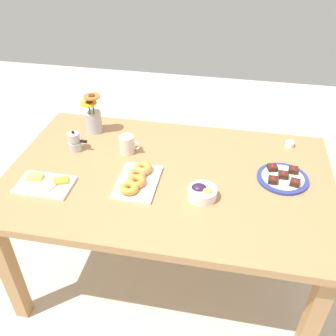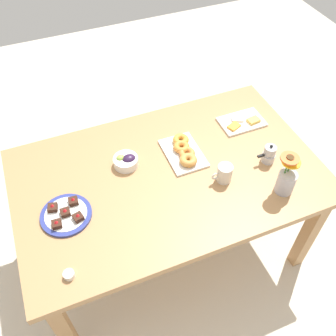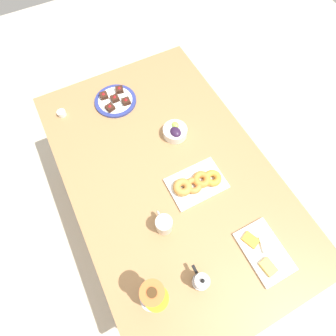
{
  "view_description": "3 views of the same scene",
  "coord_description": "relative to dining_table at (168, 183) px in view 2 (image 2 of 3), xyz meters",
  "views": [
    {
      "loc": [
        0.28,
        -1.43,
        1.86
      ],
      "look_at": [
        0.0,
        0.0,
        0.78
      ],
      "focal_mm": 40.0,
      "sensor_mm": 36.0,
      "label": 1
    },
    {
      "loc": [
        0.48,
        1.18,
        2.23
      ],
      "look_at": [
        0.0,
        0.0,
        0.78
      ],
      "focal_mm": 40.0,
      "sensor_mm": 36.0,
      "label": 2
    },
    {
      "loc": [
        -0.52,
        0.27,
        1.96
      ],
      "look_at": [
        0.0,
        0.0,
        0.78
      ],
      "focal_mm": 28.0,
      "sensor_mm": 36.0,
      "label": 3
    }
  ],
  "objects": [
    {
      "name": "jam_cup_honey",
      "position": [
        0.6,
        0.38,
        0.1
      ],
      "size": [
        0.05,
        0.05,
        0.03
      ],
      "color": "white",
      "rests_on": "dining_table"
    },
    {
      "name": "coffee_mug",
      "position": [
        -0.25,
        0.15,
        0.14
      ],
      "size": [
        0.11,
        0.08,
        0.1
      ],
      "color": "beige",
      "rests_on": "dining_table"
    },
    {
      "name": "dessert_plate",
      "position": [
        0.55,
        0.07,
        0.1
      ],
      "size": [
        0.25,
        0.25,
        0.05
      ],
      "color": "navy",
      "rests_on": "dining_table"
    },
    {
      "name": "grape_bowl",
      "position": [
        0.18,
        -0.14,
        0.12
      ],
      "size": [
        0.13,
        0.13,
        0.07
      ],
      "color": "white",
      "rests_on": "dining_table"
    },
    {
      "name": "ground_plane",
      "position": [
        0.0,
        0.0,
        -0.65
      ],
      "size": [
        6.0,
        6.0,
        0.0
      ],
      "primitive_type": "plane",
      "color": "beige"
    },
    {
      "name": "flower_vase",
      "position": [
        -0.49,
        0.32,
        0.17
      ],
      "size": [
        0.11,
        0.11,
        0.24
      ],
      "color": "#B2B2BC",
      "rests_on": "dining_table"
    },
    {
      "name": "croissant_platter",
      "position": [
        -0.13,
        -0.09,
        0.11
      ],
      "size": [
        0.19,
        0.28,
        0.05
      ],
      "color": "white",
      "rests_on": "dining_table"
    },
    {
      "name": "dining_table",
      "position": [
        0.0,
        0.0,
        0.0
      ],
      "size": [
        1.6,
        1.0,
        0.74
      ],
      "color": "#A87A4C",
      "rests_on": "ground_plane"
    },
    {
      "name": "moka_pot",
      "position": [
        -0.53,
        0.12,
        0.13
      ],
      "size": [
        0.11,
        0.07,
        0.12
      ],
      "color": "#B7B7BC",
      "rests_on": "dining_table"
    },
    {
      "name": "cheese_platter",
      "position": [
        -0.55,
        -0.2,
        0.1
      ],
      "size": [
        0.26,
        0.17,
        0.03
      ],
      "color": "white",
      "rests_on": "dining_table"
    }
  ]
}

